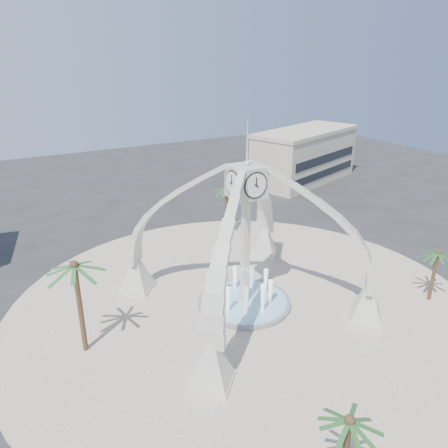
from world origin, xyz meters
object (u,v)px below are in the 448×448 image
palm_north (226,188)px  palm_south (350,422)px  clock_tower (245,236)px  palm_west (74,267)px  fountain (244,302)px  palm_east (438,253)px

palm_north → palm_south: (-11.95, -31.12, -1.03)m
clock_tower → palm_west: clock_tower is taller
clock_tower → palm_north: 15.42m
palm_south → fountain: bearing=72.3°
palm_north → palm_south: bearing=-111.0°
clock_tower → palm_south: bearing=-107.7°
fountain → palm_east: bearing=-27.6°
clock_tower → fountain: clock_tower is taller
palm_east → fountain: bearing=152.4°
clock_tower → palm_east: bearing=-27.6°
clock_tower → palm_east: size_ratio=3.44×
fountain → palm_west: bearing=177.2°
palm_west → fountain: bearing=-2.8°
fountain → palm_east: palm_east is taller
palm_north → palm_south: 33.36m
palm_east → palm_south: (-19.99, -9.56, 0.30)m
palm_east → clock_tower: bearing=152.4°
palm_east → palm_south: palm_south is taller
palm_north → clock_tower: bearing=-114.8°
clock_tower → palm_south: size_ratio=3.25×
clock_tower → palm_north: clock_tower is taller
fountain → palm_north: 16.38m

